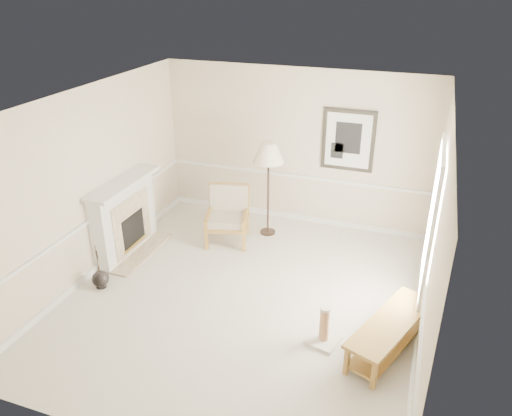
{
  "coord_description": "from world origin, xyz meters",
  "views": [
    {
      "loc": [
        2.23,
        -5.7,
        4.39
      ],
      "look_at": [
        -0.04,
        0.7,
        1.14
      ],
      "focal_mm": 35.0,
      "sensor_mm": 36.0,
      "label": 1
    }
  ],
  "objects": [
    {
      "name": "bench",
      "position": [
        2.15,
        -0.44,
        0.3
      ],
      "size": [
        1.01,
        1.64,
        0.45
      ],
      "rotation": [
        0.0,
        0.0,
        -0.37
      ],
      "color": "olive",
      "rests_on": "ground"
    },
    {
      "name": "room",
      "position": [
        0.14,
        0.08,
        1.87
      ],
      "size": [
        5.04,
        5.54,
        2.92
      ],
      "color": "beige",
      "rests_on": "ground"
    },
    {
      "name": "floor_lamp",
      "position": [
        -0.28,
        2.02,
        1.51
      ],
      "size": [
        0.65,
        0.65,
        1.73
      ],
      "rotation": [
        0.0,
        0.0,
        0.21
      ],
      "color": "black",
      "rests_on": "ground"
    },
    {
      "name": "armchair",
      "position": [
        -0.89,
        1.59,
        0.52
      ],
      "size": [
        0.9,
        0.94,
        0.97
      ],
      "rotation": [
        0.0,
        0.0,
        0.26
      ],
      "color": "olive",
      "rests_on": "ground"
    },
    {
      "name": "scratching_post",
      "position": [
        1.34,
        -0.58,
        0.17
      ],
      "size": [
        0.47,
        0.47,
        0.55
      ],
      "rotation": [
        0.0,
        0.0,
        -0.26
      ],
      "color": "silver",
      "rests_on": "ground"
    },
    {
      "name": "ground",
      "position": [
        0.0,
        0.0,
        0.0
      ],
      "size": [
        5.5,
        5.5,
        0.0
      ],
      "primitive_type": "plane",
      "color": "silver",
      "rests_on": "ground"
    },
    {
      "name": "fireplace",
      "position": [
        -2.34,
        0.6,
        0.64
      ],
      "size": [
        0.64,
        1.64,
        1.31
      ],
      "color": "white",
      "rests_on": "ground"
    },
    {
      "name": "floor_vase",
      "position": [
        -2.14,
        -0.49,
        0.14
      ],
      "size": [
        0.26,
        0.26,
        0.75
      ],
      "rotation": [
        0.0,
        0.0,
        -0.01
      ],
      "color": "black",
      "rests_on": "ground"
    }
  ]
}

